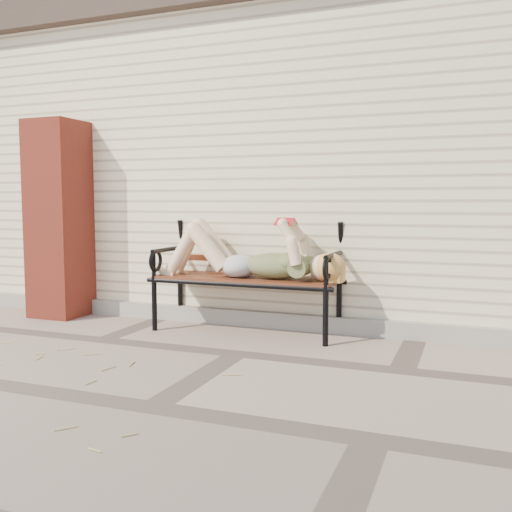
% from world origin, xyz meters
% --- Properties ---
extents(ground, '(80.00, 80.00, 0.00)m').
position_xyz_m(ground, '(0.00, 0.00, 0.00)').
color(ground, gray).
rests_on(ground, ground).
extents(house_wall, '(8.00, 4.00, 3.00)m').
position_xyz_m(house_wall, '(0.00, 3.00, 1.50)').
color(house_wall, beige).
rests_on(house_wall, ground).
extents(house_roof, '(8.30, 4.30, 0.30)m').
position_xyz_m(house_roof, '(0.00, 3.00, 3.15)').
color(house_roof, '#41352E').
rests_on(house_roof, house_wall).
extents(foundation_strip, '(8.00, 0.10, 0.15)m').
position_xyz_m(foundation_strip, '(0.00, 0.97, 0.07)').
color(foundation_strip, gray).
rests_on(foundation_strip, ground).
extents(brick_pillar, '(0.50, 0.50, 2.00)m').
position_xyz_m(brick_pillar, '(-2.30, 0.75, 1.00)').
color(brick_pillar, '#A13424').
rests_on(brick_pillar, ground).
extents(garden_bench, '(1.83, 0.73, 1.18)m').
position_xyz_m(garden_bench, '(-0.22, 0.84, 0.66)').
color(garden_bench, black).
rests_on(garden_bench, ground).
extents(reading_woman, '(1.72, 0.39, 0.54)m').
position_xyz_m(reading_woman, '(-0.21, 0.70, 0.70)').
color(reading_woman, '#0A384C').
rests_on(reading_woman, ground).
extents(straw_scatter, '(3.07, 1.72, 0.01)m').
position_xyz_m(straw_scatter, '(-0.90, -1.06, 0.01)').
color(straw_scatter, tan).
rests_on(straw_scatter, ground).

